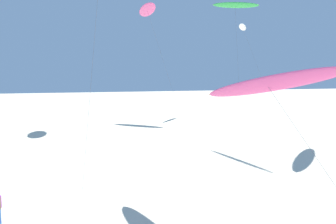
# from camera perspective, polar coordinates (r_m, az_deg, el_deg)

# --- Properties ---
(flying_kite_0) EXTENTS (3.55, 13.89, 7.96)m
(flying_kite_0) POSITION_cam_1_polar(r_m,az_deg,el_deg) (18.08, 16.14, 4.46)
(flying_kite_0) COLOR #EA5193
(flying_kite_0) RESTS_ON ground
(flying_kite_2) EXTENTS (6.11, 9.46, 19.03)m
(flying_kite_2) POSITION_cam_1_polar(r_m,az_deg,el_deg) (57.72, 11.07, 17.01)
(flying_kite_2) COLOR green
(flying_kite_2) RESTS_ON ground
(flying_kite_3) EXTENTS (5.27, 9.54, 15.89)m
(flying_kite_3) POSITION_cam_1_polar(r_m,az_deg,el_deg) (62.69, 12.28, 13.56)
(flying_kite_3) COLOR white
(flying_kite_3) RESTS_ON ground
(flying_kite_7) EXTENTS (4.15, 9.82, 16.88)m
(flying_kite_7) POSITION_cam_1_polar(r_m,az_deg,el_deg) (48.69, -3.48, 16.54)
(flying_kite_7) COLOR #EA5193
(flying_kite_7) RESTS_ON ground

